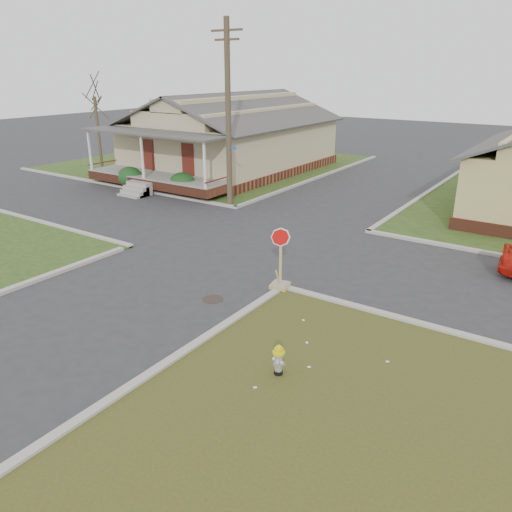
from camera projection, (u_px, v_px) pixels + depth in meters
The scene contains 11 objects.
ground at pixel (172, 278), 17.03m from camera, with size 120.00×120.00×0.00m, color #2C2C2F.
verge_far_left at pixel (209, 163), 37.79m from camera, with size 19.00×19.00×0.05m, color #264016.
curbs at pixel (254, 240), 20.90m from camera, with size 80.00×40.00×0.12m, color #A39F93, non-canonical shape.
manhole at pixel (213, 299), 15.48m from camera, with size 0.64×0.64×0.01m, color black.
corner_house at pixel (230, 137), 34.40m from camera, with size 10.10×15.50×5.30m.
utility_pole at pixel (228, 113), 24.49m from camera, with size 1.80×0.28×9.00m.
tree_far_left at pixel (98, 133), 34.90m from camera, with size 0.22×0.22×4.90m, color #3C3223.
fire_hydrant at pixel (279, 358), 11.47m from camera, with size 0.29×0.29×0.77m.
stop_sign at pixel (280, 275), 16.05m from camera, with size 0.58×0.57×2.04m.
hedge_left at pixel (130, 177), 29.78m from camera, with size 1.54×1.26×1.18m, color #163D18.
hedge_right at pixel (183, 183), 28.18m from camera, with size 1.53×1.26×1.17m, color #163D18.
Camera 1 is at (11.18, -11.35, 6.71)m, focal length 35.00 mm.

